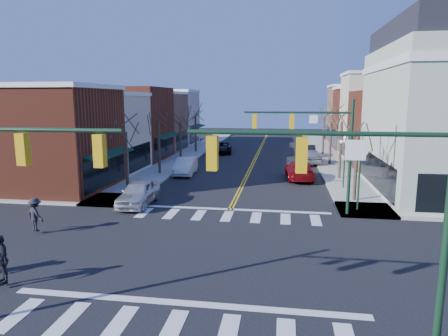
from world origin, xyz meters
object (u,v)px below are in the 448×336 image
at_px(car_right_mid, 311,156).
at_px(car_left_near, 139,193).
at_px(pedestrian_dark_a, 2,259).
at_px(car_right_far, 308,151).
at_px(lamppost_corner, 360,167).
at_px(car_right_near, 299,170).
at_px(lamppost_midblock, 345,153).
at_px(pedestrian_dark_b, 35,215).
at_px(car_left_mid, 186,166).
at_px(car_left_far, 222,147).

bearing_deg(car_right_mid, car_left_near, 50.87).
height_order(car_left_near, pedestrian_dark_a, pedestrian_dark_a).
bearing_deg(car_left_near, car_right_far, 61.56).
height_order(lamppost_corner, car_right_near, lamppost_corner).
bearing_deg(lamppost_corner, car_right_near, 108.40).
relative_size(lamppost_midblock, car_right_mid, 0.88).
relative_size(lamppost_midblock, car_right_near, 0.76).
relative_size(car_right_near, pedestrian_dark_b, 3.12).
height_order(pedestrian_dark_a, pedestrian_dark_b, pedestrian_dark_a).
bearing_deg(car_left_mid, lamppost_corner, -41.70).
relative_size(car_right_far, pedestrian_dark_a, 2.38).
relative_size(lamppost_midblock, pedestrian_dark_b, 2.35).
bearing_deg(car_right_near, car_right_mid, -103.01).
relative_size(lamppost_midblock, car_left_near, 0.87).
height_order(lamppost_corner, car_right_far, lamppost_corner).
bearing_deg(lamppost_corner, car_right_mid, 95.37).
bearing_deg(car_right_mid, car_right_far, -96.04).
relative_size(car_left_near, car_right_mid, 1.01).
distance_m(car_left_near, pedestrian_dark_a, 12.42).
distance_m(lamppost_corner, pedestrian_dark_b, 19.38).
relative_size(car_left_far, car_right_mid, 1.12).
bearing_deg(car_left_mid, car_right_mid, 29.78).
distance_m(car_right_near, pedestrian_dark_b, 22.50).
distance_m(car_left_mid, car_right_near, 10.79).
relative_size(pedestrian_dark_a, pedestrian_dark_b, 1.05).
bearing_deg(car_right_near, pedestrian_dark_a, 58.89).
height_order(car_left_far, car_right_mid, car_right_mid).
xyz_separation_m(lamppost_midblock, car_left_far, (-13.00, 19.76, -2.19)).
bearing_deg(pedestrian_dark_a, car_left_near, 123.31).
xyz_separation_m(car_left_near, car_left_mid, (0.48, 11.36, -0.04)).
bearing_deg(car_right_near, pedestrian_dark_b, 46.24).
bearing_deg(car_left_mid, lamppost_midblock, -21.29).
height_order(car_right_mid, pedestrian_dark_b, pedestrian_dark_b).
distance_m(lamppost_corner, pedestrian_dark_a, 20.24).
height_order(car_left_far, car_right_near, car_right_near).
bearing_deg(lamppost_corner, pedestrian_dark_a, -140.28).
bearing_deg(car_left_near, car_left_mid, 86.20).
xyz_separation_m(car_left_mid, car_right_far, (12.32, 13.70, -0.04)).
distance_m(car_right_mid, pedestrian_dark_a, 34.83).
bearing_deg(car_left_far, pedestrian_dark_a, -100.36).
distance_m(car_left_near, car_left_mid, 11.37).
distance_m(lamppost_midblock, car_right_near, 5.36).
bearing_deg(car_left_near, car_left_far, 85.20).
relative_size(car_left_near, car_left_far, 0.90).
distance_m(pedestrian_dark_a, pedestrian_dark_b, 6.37).
distance_m(lamppost_midblock, car_right_mid, 12.95).
xyz_separation_m(car_left_far, pedestrian_dark_a, (-2.50, -39.14, 0.35)).
bearing_deg(car_left_mid, car_right_near, -8.20).
distance_m(car_left_far, pedestrian_dark_a, 39.22).
height_order(lamppost_corner, car_left_far, lamppost_corner).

